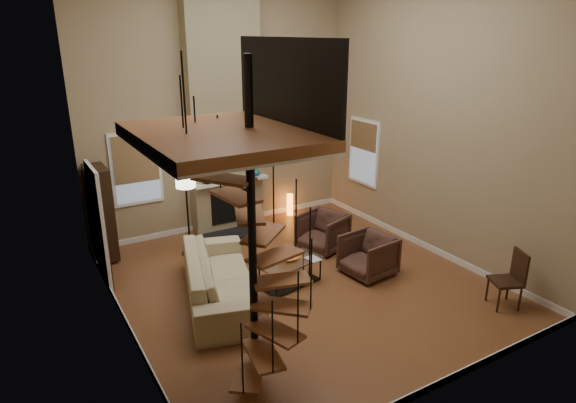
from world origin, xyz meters
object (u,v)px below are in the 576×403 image
floor_lamp (186,186)px  hutch (101,213)px  sofa (219,277)px  armchair_near (325,231)px  accent_lamp (290,205)px  armchair_far (371,255)px  coffee_table (290,270)px  side_chair (511,276)px

floor_lamp → hutch: bearing=156.4°
sofa → armchair_near: size_ratio=3.13×
hutch → accent_lamp: bearing=3.0°
armchair_far → coffee_table: armchair_far is taller
accent_lamp → hutch: bearing=-177.0°
armchair_near → accent_lamp: bearing=150.7°
accent_lamp → sofa: bearing=-137.1°
coffee_table → floor_lamp: bearing=116.6°
side_chair → armchair_far: bearing=119.4°
floor_lamp → armchair_far: bearing=-43.7°
armchair_near → hutch: bearing=-133.1°
coffee_table → sofa: bearing=171.3°
armchair_far → floor_lamp: size_ratio=0.50×
floor_lamp → accent_lamp: floor_lamp is taller
sofa → accent_lamp: size_ratio=4.94×
armchair_far → side_chair: (1.16, -2.06, 0.17)m
armchair_far → coffee_table: bearing=-108.6°
hutch → sofa: size_ratio=0.66×
sofa → accent_lamp: bearing=-30.9°
accent_lamp → armchair_near: bearing=-99.9°
accent_lamp → armchair_far: bearing=-94.6°
armchair_far → coffee_table: (-1.52, 0.35, -0.07)m
hutch → sofa: bearing=-63.2°
hutch → armchair_near: 4.42m
armchair_near → armchair_far: bearing=-16.1°
sofa → floor_lamp: bearing=10.7°
accent_lamp → floor_lamp: bearing=-162.8°
hutch → side_chair: size_ratio=1.88×
accent_lamp → side_chair: (0.89, -5.42, 0.28)m
hutch → coffee_table: 3.85m
armchair_far → floor_lamp: bearing=-139.6°
hutch → coffee_table: (2.57, -2.79, -0.67)m
armchair_near → floor_lamp: 2.94m
accent_lamp → side_chair: bearing=-80.7°
sofa → accent_lamp: (3.04, 2.82, -0.15)m
coffee_table → accent_lamp: accent_lamp is taller
armchair_near → accent_lamp: 2.02m
coffee_table → floor_lamp: (-1.07, 2.13, 1.13)m
armchair_far → side_chair: size_ratio=0.90×
side_chair → coffee_table: bearing=138.1°
armchair_near → floor_lamp: (-2.51, 1.10, 1.06)m
armchair_near → side_chair: size_ratio=0.91×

